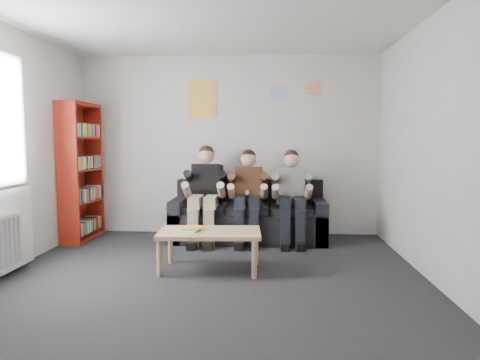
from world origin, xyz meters
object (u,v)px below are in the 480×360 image
object	(u,v)px
bookshelf	(82,172)
person_left	(205,195)
person_right	(292,197)
coffee_table	(210,236)
person_middle	(248,196)
sofa	(249,219)

from	to	relation	value
bookshelf	person_left	distance (m)	1.82
bookshelf	person_right	world-z (taller)	bookshelf
bookshelf	person_right	size ratio (longest dim) A/B	1.51
person_left	coffee_table	bearing A→B (deg)	-71.93
bookshelf	person_middle	size ratio (longest dim) A/B	1.51
sofa	bookshelf	xyz separation A→B (m)	(-2.40, -0.14, 0.68)
sofa	person_right	xyz separation A→B (m)	(0.60, -0.20, 0.35)
bookshelf	person_middle	world-z (taller)	bookshelf
person_right	sofa	bearing A→B (deg)	167.72
sofa	person_middle	distance (m)	0.40
coffee_table	person_left	distance (m)	1.37
person_left	person_right	distance (m)	1.21
person_middle	person_right	distance (m)	0.60
coffee_table	person_middle	distance (m)	1.40
person_middle	coffee_table	bearing A→B (deg)	-109.38
sofa	person_middle	size ratio (longest dim) A/B	1.67
coffee_table	person_right	distance (m)	1.66
coffee_table	person_left	size ratio (longest dim) A/B	0.82
sofa	coffee_table	distance (m)	1.57
bookshelf	coffee_table	world-z (taller)	bookshelf
sofa	bookshelf	bearing A→B (deg)	-176.68
coffee_table	person_middle	world-z (taller)	person_middle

